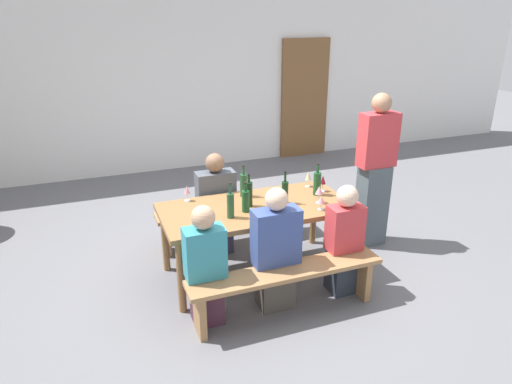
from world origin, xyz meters
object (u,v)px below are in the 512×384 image
wine_bottle_1 (285,192)px  seated_guest_far_0 (216,207)px  seated_guest_near_1 (276,253)px  standing_host (375,174)px  wine_glass_1 (323,180)px  seated_guest_near_2 (344,242)px  wooden_door (305,99)px  tasting_table (256,213)px  wine_bottle_5 (249,194)px  bench_far (233,214)px  wine_glass_3 (187,190)px  wine_glass_4 (319,191)px  wine_bottle_2 (230,205)px  seated_guest_near_0 (205,268)px  wine_glass_2 (308,177)px  wine_bottle_4 (317,183)px  bench_near (286,280)px  wine_glass_0 (321,200)px  wine_bottle_0 (244,185)px  wine_bottle_3 (246,201)px

wine_bottle_1 → seated_guest_far_0: size_ratio=0.29×
seated_guest_near_1 → standing_host: 1.73m
wine_glass_1 → seated_guest_near_2: size_ratio=0.16×
wooden_door → standing_host: size_ratio=1.20×
tasting_table → wine_bottle_5: (-0.06, 0.03, 0.21)m
bench_far → standing_host: standing_host is taller
wine_glass_3 → wine_glass_4: wine_glass_4 is taller
wine_bottle_2 → seated_guest_near_1: 0.61m
seated_guest_near_0 → wine_bottle_5: bearing=-44.9°
bench_far → wine_glass_4: size_ratio=9.93×
bench_far → wine_glass_2: (0.72, -0.44, 0.51)m
tasting_table → seated_guest_near_2: size_ratio=1.72×
wine_glass_2 → seated_guest_far_0: 1.06m
wine_bottle_1 → seated_guest_near_2: seated_guest_near_2 is taller
wine_glass_1 → seated_guest_near_0: size_ratio=0.16×
wooden_door → wine_glass_3: (-2.92, -3.25, -0.19)m
bench_far → seated_guest_near_0: 1.51m
wine_bottle_4 → standing_host: (0.78, 0.11, -0.03)m
wine_glass_3 → seated_guest_near_2: 1.62m
bench_near → wine_glass_0: wine_glass_0 is taller
seated_guest_near_0 → seated_guest_near_2: (1.34, 0.00, 0.00)m
seated_guest_near_0 → seated_guest_near_1: 0.64m
seated_guest_near_2 → wine_bottle_5: bearing=49.1°
wine_bottle_4 → wine_glass_1: wine_bottle_4 is taller
wine_glass_4 → bench_far: bearing=124.7°
bench_near → bench_far: (0.00, 1.49, 0.00)m
wine_bottle_4 → seated_guest_far_0: size_ratio=0.30×
wine_bottle_0 → wine_bottle_3: 0.39m
wine_glass_2 → tasting_table: bearing=-157.0°
wine_glass_4 → standing_host: 0.92m
bench_far → wine_bottle_0: wine_bottle_0 is taller
seated_guest_far_0 → seated_guest_near_2: bearing=37.0°
wine_glass_1 → standing_host: (0.68, 0.04, -0.02)m
wine_bottle_3 → wine_bottle_4: size_ratio=0.88×
bench_near → wine_glass_2: bearing=55.5°
wine_glass_2 → wooden_door: bearing=64.3°
bench_far → wine_bottle_2: 1.10m
wine_bottle_2 → seated_guest_far_0: size_ratio=0.30×
wine_bottle_0 → seated_guest_far_0: size_ratio=0.29×
seated_guest_near_1 → tasting_table: bearing=-3.8°
bench_near → wine_glass_3: size_ratio=10.80×
wine_glass_3 → wine_bottle_0: bearing=-8.2°
standing_host → seated_guest_near_2: bearing=42.7°
wine_bottle_1 → wine_glass_2: wine_bottle_1 is taller
bench_far → standing_host: bearing=-21.2°
bench_near → seated_guest_near_0: bearing=167.6°
bench_far → wine_bottle_2: bearing=-109.1°
wine_glass_4 → wine_bottle_2: bearing=-178.7°
wine_bottle_1 → seated_guest_near_1: (-0.33, -0.56, -0.33)m
bench_far → wine_bottle_3: 0.98m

